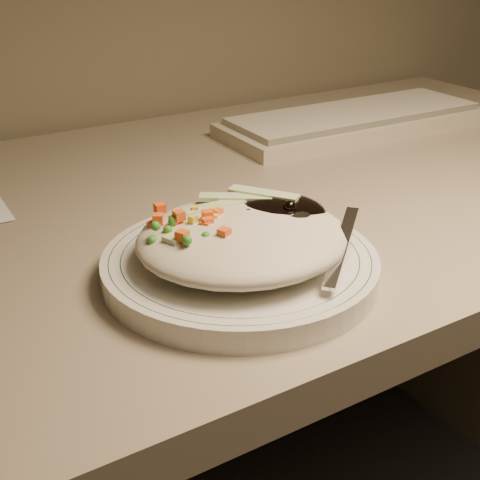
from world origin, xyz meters
TOP-DOWN VIEW (x-y plane):
  - desk at (0.00, 1.38)m, footprint 1.40×0.70m
  - plate at (-0.09, 1.19)m, footprint 0.25×0.25m
  - plate_rim at (-0.09, 1.19)m, footprint 0.24×0.24m
  - meal at (-0.09, 1.19)m, footprint 0.20×0.19m
  - keyboard at (0.32, 1.50)m, footprint 0.43×0.17m

SIDE VIEW (x-z plane):
  - desk at x=0.00m, z-range 0.17..0.91m
  - plate at x=-0.09m, z-range 0.74..0.76m
  - keyboard at x=0.32m, z-range 0.74..0.77m
  - plate_rim at x=-0.09m, z-range 0.76..0.76m
  - meal at x=-0.09m, z-range 0.76..0.81m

